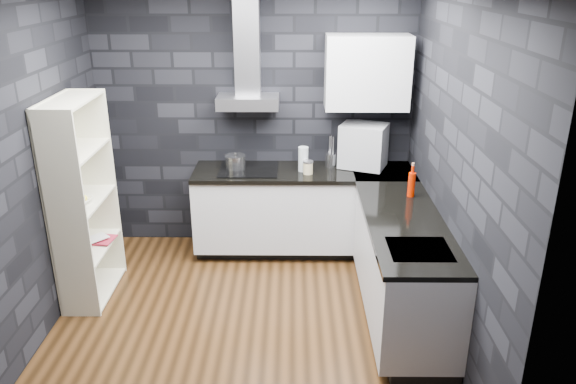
{
  "coord_description": "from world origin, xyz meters",
  "views": [
    {
      "loc": [
        0.39,
        -3.99,
        2.75
      ],
      "look_at": [
        0.35,
        0.45,
        1.0
      ],
      "focal_mm": 35.0,
      "sensor_mm": 36.0,
      "label": 1
    }
  ],
  "objects_px": {
    "glass_vase": "(303,159)",
    "fruit_bowl": "(80,200)",
    "utensil_crock": "(331,160)",
    "bookshelf": "(83,201)",
    "pot": "(236,162)",
    "storage_jar": "(308,168)",
    "red_bottle": "(411,185)",
    "appliance_garage": "(363,146)"
  },
  "relations": [
    {
      "from": "glass_vase",
      "to": "bookshelf",
      "type": "relative_size",
      "value": 0.14
    },
    {
      "from": "storage_jar",
      "to": "red_bottle",
      "type": "xyz_separation_m",
      "value": [
        0.89,
        -0.58,
        0.05
      ]
    },
    {
      "from": "appliance_garage",
      "to": "red_bottle",
      "type": "bearing_deg",
      "value": -45.67
    },
    {
      "from": "red_bottle",
      "to": "utensil_crock",
      "type": "bearing_deg",
      "value": 129.46
    },
    {
      "from": "glass_vase",
      "to": "appliance_garage",
      "type": "distance_m",
      "value": 0.62
    },
    {
      "from": "pot",
      "to": "red_bottle",
      "type": "relative_size",
      "value": 0.91
    },
    {
      "from": "pot",
      "to": "storage_jar",
      "type": "xyz_separation_m",
      "value": [
        0.72,
        -0.14,
        -0.01
      ]
    },
    {
      "from": "red_bottle",
      "to": "appliance_garage",
      "type": "bearing_deg",
      "value": 112.95
    },
    {
      "from": "bookshelf",
      "to": "utensil_crock",
      "type": "bearing_deg",
      "value": 18.05
    },
    {
      "from": "pot",
      "to": "bookshelf",
      "type": "relative_size",
      "value": 0.11
    },
    {
      "from": "fruit_bowl",
      "to": "utensil_crock",
      "type": "bearing_deg",
      "value": 24.81
    },
    {
      "from": "fruit_bowl",
      "to": "bookshelf",
      "type": "bearing_deg",
      "value": 90.0
    },
    {
      "from": "bookshelf",
      "to": "fruit_bowl",
      "type": "distance_m",
      "value": 0.08
    },
    {
      "from": "pot",
      "to": "fruit_bowl",
      "type": "relative_size",
      "value": 0.99
    },
    {
      "from": "storage_jar",
      "to": "bookshelf",
      "type": "height_order",
      "value": "bookshelf"
    },
    {
      "from": "pot",
      "to": "appliance_garage",
      "type": "distance_m",
      "value": 1.29
    },
    {
      "from": "appliance_garage",
      "to": "fruit_bowl",
      "type": "xyz_separation_m",
      "value": [
        -2.52,
        -1.01,
        -0.19
      ]
    },
    {
      "from": "storage_jar",
      "to": "bookshelf",
      "type": "relative_size",
      "value": 0.06
    },
    {
      "from": "utensil_crock",
      "to": "fruit_bowl",
      "type": "xyz_separation_m",
      "value": [
        -2.19,
        -1.01,
        -0.03
      ]
    },
    {
      "from": "bookshelf",
      "to": "red_bottle",
      "type": "bearing_deg",
      "value": -2.34
    },
    {
      "from": "bookshelf",
      "to": "glass_vase",
      "type": "bearing_deg",
      "value": 17.8
    },
    {
      "from": "appliance_garage",
      "to": "pot",
      "type": "bearing_deg",
      "value": -155.36
    },
    {
      "from": "glass_vase",
      "to": "fruit_bowl",
      "type": "height_order",
      "value": "glass_vase"
    },
    {
      "from": "storage_jar",
      "to": "bookshelf",
      "type": "bearing_deg",
      "value": -159.59
    },
    {
      "from": "pot",
      "to": "glass_vase",
      "type": "xyz_separation_m",
      "value": [
        0.68,
        -0.05,
        0.05
      ]
    },
    {
      "from": "appliance_garage",
      "to": "fruit_bowl",
      "type": "height_order",
      "value": "appliance_garage"
    },
    {
      "from": "glass_vase",
      "to": "fruit_bowl",
      "type": "relative_size",
      "value": 1.23
    },
    {
      "from": "utensil_crock",
      "to": "appliance_garage",
      "type": "relative_size",
      "value": 0.32
    },
    {
      "from": "glass_vase",
      "to": "fruit_bowl",
      "type": "bearing_deg",
      "value": -155.23
    },
    {
      "from": "glass_vase",
      "to": "bookshelf",
      "type": "bearing_deg",
      "value": -156.9
    },
    {
      "from": "fruit_bowl",
      "to": "storage_jar",
      "type": "bearing_deg",
      "value": 22.11
    },
    {
      "from": "glass_vase",
      "to": "appliance_garage",
      "type": "bearing_deg",
      "value": 11.42
    },
    {
      "from": "bookshelf",
      "to": "storage_jar",
      "type": "bearing_deg",
      "value": 15.11
    },
    {
      "from": "glass_vase",
      "to": "pot",
      "type": "bearing_deg",
      "value": 175.87
    },
    {
      "from": "pot",
      "to": "storage_jar",
      "type": "bearing_deg",
      "value": -10.66
    },
    {
      "from": "glass_vase",
      "to": "bookshelf",
      "type": "height_order",
      "value": "bookshelf"
    },
    {
      "from": "utensil_crock",
      "to": "bookshelf",
      "type": "bearing_deg",
      "value": -156.65
    },
    {
      "from": "appliance_garage",
      "to": "glass_vase",
      "type": "bearing_deg",
      "value": -147.21
    },
    {
      "from": "utensil_crock",
      "to": "fruit_bowl",
      "type": "height_order",
      "value": "utensil_crock"
    },
    {
      "from": "pot",
      "to": "utensil_crock",
      "type": "distance_m",
      "value": 0.96
    },
    {
      "from": "glass_vase",
      "to": "storage_jar",
      "type": "bearing_deg",
      "value": -62.19
    },
    {
      "from": "utensil_crock",
      "to": "appliance_garage",
      "type": "xyz_separation_m",
      "value": [
        0.32,
        -0.01,
        0.16
      ]
    }
  ]
}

